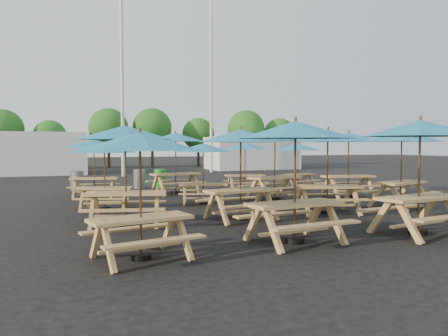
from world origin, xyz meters
name	(u,v)px	position (x,y,z in m)	size (l,w,h in m)	color
ground	(240,202)	(0.00, 0.00, 0.00)	(120.00, 120.00, 0.00)	black
picnic_unit_0	(140,148)	(-4.43, -6.23, 1.90)	(2.53, 2.53, 2.18)	tan
picnic_unit_1	(125,138)	(-4.21, -2.94, 2.13)	(2.88, 2.88, 2.44)	tan
picnic_unit_2	(104,151)	(-4.43, -0.08, 1.77)	(2.46, 2.46, 2.03)	tan
picnic_unit_3	(94,146)	(-4.49, 3.36, 1.91)	(2.58, 2.58, 2.18)	tan
picnic_unit_4	(295,136)	(-1.35, -6.04, 2.13)	(2.60, 2.60, 2.44)	tan
picnic_unit_5	(241,140)	(-1.30, -3.16, 2.07)	(2.59, 2.59, 2.38)	tan
picnic_unit_6	(203,151)	(-1.26, 0.11, 1.77)	(2.48, 2.48, 2.03)	tan
picnic_unit_7	(175,140)	(-1.36, 3.37, 2.15)	(2.80, 2.80, 2.46)	tan
picnic_unit_8	(420,134)	(1.57, -6.29, 2.19)	(2.76, 2.76, 2.51)	tan
picnic_unit_9	(328,140)	(1.41, -3.08, 2.09)	(2.81, 2.81, 2.39)	tan
picnic_unit_10	(275,139)	(1.44, 0.21, 2.17)	(2.97, 2.97, 2.49)	tan
picnic_unit_11	(245,148)	(1.60, 3.22, 1.82)	(2.29, 2.29, 2.09)	tan
picnic_unit_13	(402,140)	(4.27, -2.84, 2.11)	(2.95, 2.95, 2.42)	tan
picnic_unit_14	(349,140)	(4.38, -0.04, 2.13)	(2.59, 2.59, 2.44)	tan
picnic_unit_15	(298,149)	(4.16, 3.26, 1.77)	(2.45, 2.45, 2.03)	tan
waste_bin_0	(76,181)	(-5.04, 6.21, 0.42)	(0.52, 0.52, 0.84)	gray
waste_bin_1	(78,181)	(-4.99, 6.02, 0.42)	(0.52, 0.52, 0.84)	gray
waste_bin_2	(139,179)	(-2.35, 6.05, 0.42)	(0.52, 0.52, 0.84)	gray
waste_bin_3	(160,179)	(-1.43, 5.95, 0.42)	(0.52, 0.52, 0.84)	#1B9921
mast_0	(122,79)	(-2.00, 14.00, 6.00)	(0.20, 0.20, 12.00)	silver
mast_1	(211,88)	(4.50, 16.00, 6.00)	(0.20, 0.20, 12.00)	silver
event_tent_0	(22,153)	(-8.00, 18.00, 1.40)	(8.00, 4.00, 2.80)	silver
event_tent_1	(251,153)	(9.00, 19.00, 1.30)	(7.00, 4.00, 2.60)	silver
tree_1	(3,129)	(-9.74, 23.90, 3.15)	(3.11, 3.11, 4.72)	#382314
tree_2	(50,137)	(-6.39, 23.65, 2.62)	(2.59, 2.59, 3.93)	#382314
tree_3	(109,128)	(-1.75, 24.72, 3.41)	(3.36, 3.36, 5.09)	#382314
tree_4	(152,128)	(1.90, 24.26, 3.46)	(3.41, 3.41, 5.17)	#382314
tree_5	(198,134)	(6.22, 24.67, 2.97)	(2.94, 2.94, 4.45)	#382314
tree_6	(246,129)	(10.23, 22.90, 3.43)	(3.38, 3.38, 5.13)	#382314
tree_7	(279,134)	(13.63, 22.92, 2.99)	(2.95, 2.95, 4.48)	#382314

